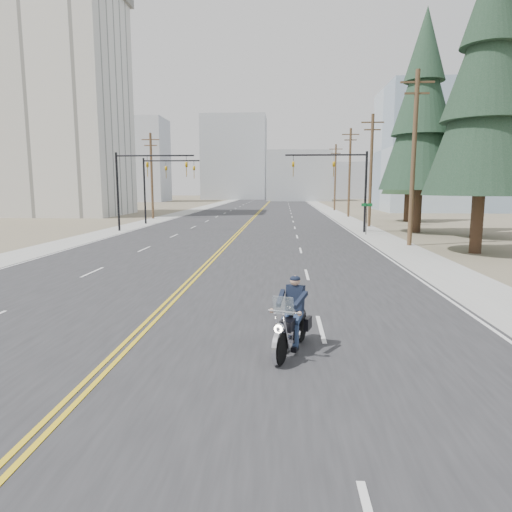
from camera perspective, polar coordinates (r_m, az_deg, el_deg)
The scene contains 26 objects.
ground_plane at distance 10.16m, azimuth -20.30°, elevation -15.01°, with size 400.00×400.00×0.00m, color #776D56.
road at distance 78.68m, azimuth 0.63°, elevation 5.76°, with size 20.00×200.00×0.01m, color #303033.
sidewalk_left at distance 80.08m, azimuth -7.65°, elevation 5.73°, with size 3.00×200.00×0.01m, color #A5A5A0.
sidewalk_right at distance 78.94m, azimuth 9.04°, elevation 5.66°, with size 3.00×200.00×0.01m, color #A5A5A0.
traffic_mast_left at distance 42.49m, azimuth -14.39°, elevation 9.67°, with size 7.10×0.26×7.00m.
traffic_mast_right at distance 40.80m, azimuth 10.76°, elevation 9.84°, with size 7.10×0.26×7.00m.
traffic_mast_far at distance 50.26m, azimuth -11.94°, elevation 9.49°, with size 6.10×0.26×7.00m.
street_sign at distance 39.15m, azimuth 13.66°, elevation 5.22°, with size 0.90×0.06×2.62m.
utility_pole_b at distance 32.68m, azimuth 19.11°, elevation 11.70°, with size 2.20×0.30×11.50m.
utility_pole_c at distance 47.29m, azimuth 14.18°, elevation 10.51°, with size 2.20×0.30×11.00m.
utility_pole_d at distance 62.10m, azimuth 11.62°, elevation 10.33°, with size 2.20×0.30×11.50m.
utility_pole_e at distance 78.96m, azimuth 9.87°, elevation 9.80°, with size 2.20×0.30×11.00m.
utility_pole_left at distance 58.84m, azimuth -12.91°, elevation 9.90°, with size 2.20×0.30×10.50m.
apartment_block at distance 71.90m, azimuth -23.99°, elevation 16.75°, with size 18.00×14.00×30.00m, color silver.
glass_building at distance 83.56m, azimuth 23.67°, elevation 12.07°, with size 24.00×16.00×20.00m, color #9EB5CC.
haze_bldg_a at distance 129.66m, azimuth -14.27°, elevation 11.50°, with size 14.00×12.00×22.00m, color #B7BCC6.
haze_bldg_b at distance 133.57m, azimuth 5.32°, elevation 9.91°, with size 18.00×14.00×14.00m, color #ADB2B7.
haze_bldg_c at distance 123.95m, azimuth 20.77°, elevation 10.43°, with size 16.00×12.00×18.00m, color #B7BCC6.
haze_bldg_d at distance 149.60m, azimuth -2.68°, elevation 12.10°, with size 20.00×15.00×26.00m, color #ADB2B7.
haze_bldg_e at distance 159.88m, azimuth 11.22°, elevation 9.22°, with size 14.00×14.00×12.00m, color #B7BCC6.
haze_bldg_f at distance 148.66m, azimuth -18.05°, elevation 9.79°, with size 12.00×12.00×16.00m, color #ADB2B7.
motorcyclist at distance 11.08m, azimuth 4.39°, elevation -7.44°, with size 1.01×2.36×1.84m, color black, non-canonical shape.
conifer_near at distance 31.03m, azimuth 26.94°, elevation 18.94°, with size 6.58×6.58×17.42m.
conifer_mid at distance 40.59m, azimuth 26.59°, elevation 16.79°, with size 6.76×6.76×18.02m.
conifer_tall at distance 42.84m, azimuth 20.13°, elevation 17.20°, with size 6.72×6.72×18.67m.
conifer_far at distance 55.88m, azimuth 18.74°, elevation 13.42°, with size 5.89×5.89×15.79m.
Camera 1 is at (3.93, -8.48, 3.99)m, focal length 32.00 mm.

